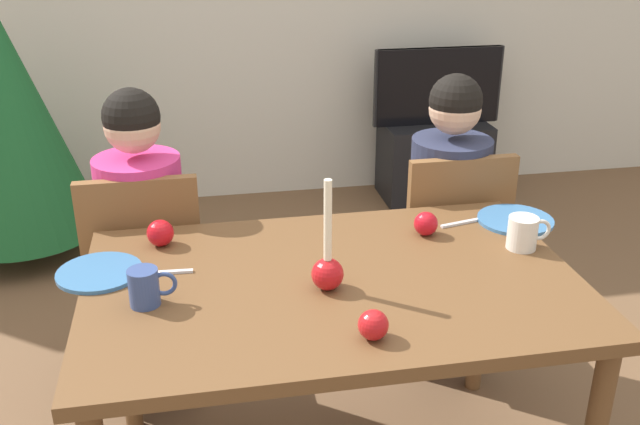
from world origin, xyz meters
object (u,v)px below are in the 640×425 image
object	(u,v)px
mug_left	(145,287)
mug_right	(523,233)
chair_left	(147,271)
tv_stand	(433,160)
candle_centerpiece	(328,267)
plate_left	(99,272)
person_right_child	(446,228)
apple_by_left_plate	(373,325)
dining_table	(333,304)
plate_right	(515,220)
person_left_child	(146,252)
apple_near_candle	(160,233)
apple_by_right_mug	(426,224)
tv	(438,86)
chair_right	(448,245)
christmas_tree	(6,116)

from	to	relation	value
mug_left	mug_right	xyz separation A→B (m)	(1.13, 0.13, -0.00)
chair_left	tv_stand	size ratio (longest dim) A/B	1.41
candle_centerpiece	plate_left	world-z (taller)	candle_centerpiece
tv_stand	chair_left	bearing A→B (deg)	-134.69
chair_left	person_right_child	world-z (taller)	person_right_child
mug_left	apple_by_left_plate	xyz separation A→B (m)	(0.55, -0.27, -0.01)
dining_table	plate_right	distance (m)	0.74
tv_stand	person_left_child	bearing A→B (deg)	-135.25
plate_left	apple_near_candle	bearing A→B (deg)	42.96
mug_right	apple_near_candle	size ratio (longest dim) A/B	1.65
apple_near_candle	apple_by_right_mug	distance (m)	0.84
dining_table	apple_near_candle	xyz separation A→B (m)	(-0.48, 0.31, 0.13)
apple_by_left_plate	apple_by_right_mug	distance (m)	0.63
person_left_child	tv_stand	size ratio (longest dim) A/B	1.83
person_right_child	plate_right	distance (m)	0.42
person_right_child	apple_by_left_plate	bearing A→B (deg)	-119.71
candle_centerpiece	mug_right	size ratio (longest dim) A/B	2.33
candle_centerpiece	apple_near_candle	world-z (taller)	candle_centerpiece
tv	apple_near_candle	bearing A→B (deg)	-128.77
chair_right	mug_left	xyz separation A→B (m)	(-1.09, -0.65, 0.29)
plate_left	mug_left	distance (m)	0.25
tv_stand	apple_near_candle	distance (m)	2.61
candle_centerpiece	apple_by_left_plate	world-z (taller)	candle_centerpiece
apple_by_left_plate	person_right_child	bearing A→B (deg)	60.29
person_right_child	tv_stand	size ratio (longest dim) A/B	1.83
person_left_child	plate_left	world-z (taller)	person_left_child
christmas_tree	person_left_child	bearing A→B (deg)	-61.29
plate_right	tv_stand	bearing A→B (deg)	77.82
person_right_child	tv	distance (m)	1.75
plate_right	apple_by_right_mug	world-z (taller)	apple_by_right_mug
apple_near_candle	apple_by_right_mug	size ratio (longest dim) A/B	1.08
mug_left	apple_by_right_mug	world-z (taller)	mug_left
mug_left	apple_by_right_mug	xyz separation A→B (m)	(0.86, 0.28, -0.01)
chair_right	person_left_child	world-z (taller)	person_left_child
apple_by_left_plate	apple_by_right_mug	bearing A→B (deg)	60.09
christmas_tree	plate_left	size ratio (longest dim) A/B	5.96
tv	apple_by_left_plate	distance (m)	2.83
plate_left	mug_right	world-z (taller)	mug_right
person_left_child	tv	world-z (taller)	person_left_child
chair_left	apple_by_left_plate	world-z (taller)	chair_left
dining_table	mug_right	bearing A→B (deg)	8.12
christmas_tree	mug_right	distance (m)	2.63
apple_near_candle	plate_left	bearing A→B (deg)	-137.04
chair_right	person_right_child	bearing A→B (deg)	90.00
candle_centerpiece	plate_right	xyz separation A→B (m)	(0.70, 0.33, -0.06)
person_left_child	chair_right	bearing A→B (deg)	-1.63
chair_right	apple_by_left_plate	size ratio (longest dim) A/B	11.78
christmas_tree	apple_near_candle	world-z (taller)	christmas_tree
person_right_child	apple_by_right_mug	size ratio (longest dim) A/B	15.16
candle_centerpiece	mug_right	xyz separation A→B (m)	(0.64, 0.14, -0.02)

